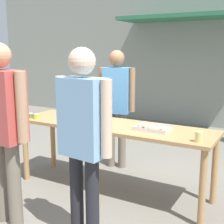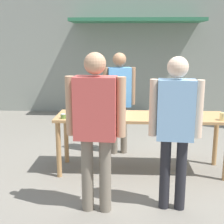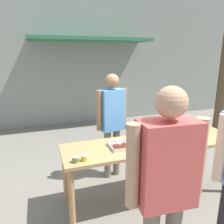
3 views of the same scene
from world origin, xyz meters
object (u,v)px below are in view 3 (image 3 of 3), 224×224
Objects in this scene: food_tray_buns at (186,136)px; person_customer_holding_hotdog at (166,180)px; food_tray_sausages at (125,145)px; condiment_jar_ketchup at (84,158)px; person_server_behind_table at (112,117)px; condiment_jar_mustard at (76,159)px.

food_tray_buns is 1.58m from person_customer_holding_hotdog.
food_tray_sausages is 5.44× the size of condiment_jar_ketchup.
person_server_behind_table is 1.91m from person_customer_holding_hotdog.
person_customer_holding_hotdog reaches higher than condiment_jar_ketchup.
food_tray_buns is at bearing -51.89° from person_server_behind_table.
condiment_jar_ketchup is 1.05m from person_customer_holding_hotdog.
food_tray_sausages is 0.96m from food_tray_buns.
person_customer_holding_hotdog is at bearing -133.35° from food_tray_buns.
person_server_behind_table is (0.08, 0.75, 0.18)m from food_tray_sausages.
person_server_behind_table reaches higher than condiment_jar_ketchup.
food_tray_buns is at bearing 7.94° from condiment_jar_ketchup.
person_server_behind_table is at bearing -92.24° from person_customer_holding_hotdog.
food_tray_buns is at bearing -0.02° from food_tray_sausages.
food_tray_sausages is 0.23× the size of person_server_behind_table.
food_tray_sausages is 0.61m from condiment_jar_ketchup.
food_tray_sausages is at bearing 17.72° from condiment_jar_mustard.
condiment_jar_mustard is at bearing -162.28° from food_tray_sausages.
condiment_jar_ketchup is 1.18m from person_server_behind_table.
food_tray_buns reaches higher than food_tray_sausages.
food_tray_sausages is 0.22× the size of person_customer_holding_hotdog.
person_customer_holding_hotdog is (-0.12, -1.14, 0.20)m from food_tray_sausages.
condiment_jar_mustard is 0.04× the size of person_customer_holding_hotdog.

